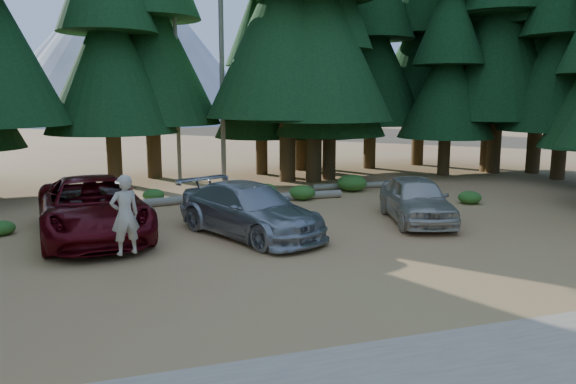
% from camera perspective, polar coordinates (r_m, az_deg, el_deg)
% --- Properties ---
extents(ground, '(160.00, 160.00, 0.00)m').
position_cam_1_polar(ground, '(14.38, 2.15, -7.14)').
color(ground, '#B7744D').
rests_on(ground, ground).
extents(forest_belt_north, '(36.00, 7.00, 22.00)m').
position_cam_1_polar(forest_belt_north, '(28.62, -8.29, 1.20)').
color(forest_belt_north, black).
rests_on(forest_belt_north, ground).
extents(snag_front, '(0.24, 0.24, 12.00)m').
position_cam_1_polar(snag_front, '(28.03, -6.75, 13.36)').
color(snag_front, gray).
rests_on(snag_front, ground).
extents(snag_back, '(0.20, 0.20, 10.00)m').
position_cam_1_polar(snag_back, '(29.14, -11.24, 11.13)').
color(snag_back, gray).
rests_on(snag_back, ground).
extents(mountain_peak, '(48.00, 50.00, 28.00)m').
position_cam_1_polar(mountain_peak, '(101.53, -17.33, 14.05)').
color(mountain_peak, gray).
rests_on(mountain_peak, ground).
extents(red_pickup, '(3.61, 6.69, 1.78)m').
position_cam_1_polar(red_pickup, '(17.71, -19.21, -1.50)').
color(red_pickup, '#56070E').
rests_on(red_pickup, ground).
extents(silver_minivan_center, '(4.21, 5.85, 1.57)m').
position_cam_1_polar(silver_minivan_center, '(16.95, -3.92, -1.82)').
color(silver_minivan_center, '#A2A5AA').
rests_on(silver_minivan_center, ground).
extents(silver_minivan_right, '(2.97, 4.85, 1.54)m').
position_cam_1_polar(silver_minivan_right, '(19.23, 12.91, -0.72)').
color(silver_minivan_right, beige).
rests_on(silver_minivan_right, ground).
extents(frisbee_player, '(0.79, 0.64, 1.87)m').
position_cam_1_polar(frisbee_player, '(13.45, -16.25, -2.21)').
color(frisbee_player, beige).
rests_on(frisbee_player, ground).
extents(log_left, '(4.55, 1.19, 0.33)m').
position_cam_1_polar(log_left, '(22.25, -11.68, -0.88)').
color(log_left, gray).
rests_on(log_left, ground).
extents(log_mid, '(3.88, 0.33, 0.32)m').
position_cam_1_polar(log_mid, '(22.86, 0.87, -0.41)').
color(log_mid, gray).
rests_on(log_mid, ground).
extents(log_right, '(4.38, 0.41, 0.28)m').
position_cam_1_polar(log_right, '(25.92, 7.17, 0.67)').
color(log_right, gray).
rests_on(log_right, ground).
extents(shrub_left, '(0.88, 0.88, 0.48)m').
position_cam_1_polar(shrub_left, '(23.27, -13.49, -0.30)').
color(shrub_left, '#285A1B').
rests_on(shrub_left, ground).
extents(shrub_center_left, '(1.17, 1.17, 0.64)m').
position_cam_1_polar(shrub_center_left, '(23.51, -4.22, 0.25)').
color(shrub_center_left, '#285A1B').
rests_on(shrub_center_left, ground).
extents(shrub_center_right, '(0.99, 0.99, 0.54)m').
position_cam_1_polar(shrub_center_right, '(23.66, -2.33, 0.20)').
color(shrub_center_right, '#285A1B').
rests_on(shrub_center_right, ground).
extents(shrub_right, '(1.08, 1.08, 0.59)m').
position_cam_1_polar(shrub_right, '(22.89, 1.44, -0.05)').
color(shrub_right, '#285A1B').
rests_on(shrub_right, ground).
extents(shrub_far_right, '(1.33, 1.33, 0.73)m').
position_cam_1_polar(shrub_far_right, '(25.16, 6.51, 0.93)').
color(shrub_far_right, '#285A1B').
rests_on(shrub_far_right, ground).
extents(shrub_edge_west, '(0.79, 0.79, 0.43)m').
position_cam_1_polar(shrub_edge_west, '(19.17, -27.08, -3.27)').
color(shrub_edge_west, '#285A1B').
rests_on(shrub_edge_west, ground).
extents(shrub_edge_east, '(0.90, 0.90, 0.50)m').
position_cam_1_polar(shrub_edge_east, '(23.19, 17.97, -0.52)').
color(shrub_edge_east, '#285A1B').
rests_on(shrub_edge_east, ground).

